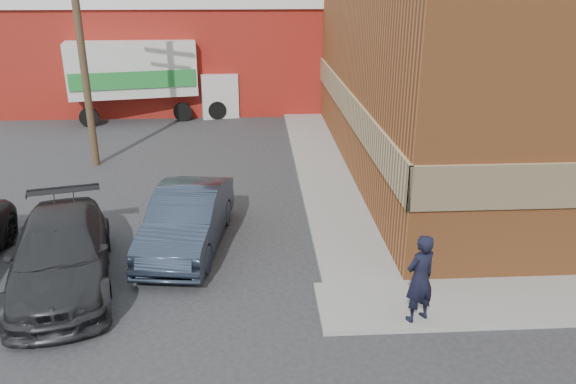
# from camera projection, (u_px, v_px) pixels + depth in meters

# --- Properties ---
(ground) EXTENTS (90.00, 90.00, 0.00)m
(ground) POSITION_uv_depth(u_px,v_px,m) (336.00, 287.00, 12.39)
(ground) COLOR #28282B
(ground) RESTS_ON ground
(brick_building) EXTENTS (14.25, 18.25, 9.36)m
(brick_building) POSITION_uv_depth(u_px,v_px,m) (546.00, 29.00, 19.54)
(brick_building) COLOR #995227
(brick_building) RESTS_ON ground
(sidewalk_west) EXTENTS (1.80, 18.00, 0.12)m
(sidewalk_west) POSITION_uv_depth(u_px,v_px,m) (318.00, 159.00, 20.78)
(sidewalk_west) COLOR gray
(sidewalk_west) RESTS_ON ground
(warehouse) EXTENTS (16.30, 8.30, 5.60)m
(warehouse) POSITION_uv_depth(u_px,v_px,m) (173.00, 48.00, 29.66)
(warehouse) COLOR maroon
(warehouse) RESTS_ON ground
(utility_pole) EXTENTS (2.00, 0.26, 9.00)m
(utility_pole) POSITION_uv_depth(u_px,v_px,m) (79.00, 29.00, 18.64)
(utility_pole) COLOR #4D3C26
(utility_pole) RESTS_ON ground
(man) EXTENTS (0.79, 0.68, 1.82)m
(man) POSITION_uv_depth(u_px,v_px,m) (420.00, 278.00, 10.70)
(man) COLOR black
(man) RESTS_ON sidewalk_south
(sedan) EXTENTS (2.16, 4.76, 1.51)m
(sedan) POSITION_uv_depth(u_px,v_px,m) (187.00, 219.00, 13.97)
(sedan) COLOR #293345
(sedan) RESTS_ON ground
(suv_b) EXTENTS (3.21, 5.43, 1.48)m
(suv_b) POSITION_uv_depth(u_px,v_px,m) (61.00, 254.00, 12.26)
(suv_b) COLOR #27272A
(suv_b) RESTS_ON ground
(box_truck) EXTENTS (7.71, 3.57, 3.67)m
(box_truck) POSITION_uv_depth(u_px,v_px,m) (149.00, 74.00, 26.28)
(box_truck) COLOR silver
(box_truck) RESTS_ON ground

